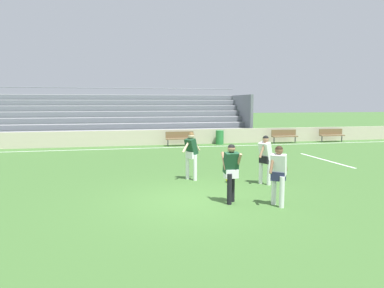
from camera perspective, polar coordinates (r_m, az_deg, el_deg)
ground_plane at (r=9.96m, az=0.40°, el=-9.14°), size 160.00×160.00×0.00m
field_line_sideline at (r=21.30m, az=-6.55°, el=-0.64°), size 44.00×0.12×0.01m
field_line_penalty_mark at (r=17.91m, az=20.85°, el=-2.45°), size 0.12×4.40×0.01m
sideline_wall at (r=22.69m, az=-6.94°, el=1.04°), size 48.00×0.16×0.98m
bleacher_stand at (r=25.95m, az=-15.28°, el=4.34°), size 21.98×4.70×3.90m
bench_centre_sideline at (r=26.40m, az=21.78°, el=1.53°), size 1.80×0.40×0.90m
bench_near_bin at (r=22.23m, az=-1.99°, el=1.11°), size 1.80×0.40×0.90m
bench_far_left at (r=24.57m, az=14.81°, el=1.43°), size 1.80×0.40×0.90m
trash_bin at (r=23.08m, az=4.54°, el=1.09°), size 0.52×0.52×0.92m
player_white_trailing_run at (r=11.90m, az=11.85°, el=-1.85°), size 0.62×0.49×1.65m
player_dark_overlapping at (r=12.33m, az=-0.12°, el=-1.24°), size 0.75×0.51×1.70m
player_white_on_ball at (r=9.48m, az=13.91°, el=-4.24°), size 0.68×0.46×1.61m
player_dark_pressing_high at (r=9.53m, az=6.40°, el=-3.97°), size 0.45×0.53×1.62m
soccer_ball at (r=12.16m, az=6.02°, el=-5.72°), size 0.22×0.22×0.22m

